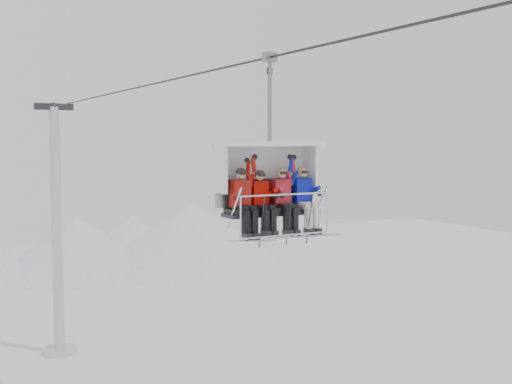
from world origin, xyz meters
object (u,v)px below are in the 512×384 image
chairlift_carrier (267,176)px  skier_far_right (304,197)px  lift_tower_right (57,248)px  skier_far_left (243,200)px  skier_center_left (262,200)px  skier_center_right (283,198)px

chairlift_carrier → skier_far_right: bearing=-20.6°
lift_tower_right → skier_far_left: (-0.77, -22.80, 4.43)m
skier_far_left → skier_center_left: 0.46m
lift_tower_right → skier_far_right: bearing=-88.0°
skier_far_right → chairlift_carrier: bearing=159.4°
skier_far_left → chairlift_carrier: bearing=21.6°
skier_center_right → skier_far_right: (0.56, 0.00, 0.00)m
skier_far_left → skier_center_left: size_ratio=1.00×
chairlift_carrier → skier_far_right: 0.98m
lift_tower_right → chairlift_carrier: lift_tower_right is taller
skier_center_left → skier_far_right: skier_far_right is taller
skier_center_left → skier_center_right: skier_center_right is taller
chairlift_carrier → skier_far_left: size_ratio=2.36×
skier_far_right → skier_center_right: bearing=-179.9°
lift_tower_right → skier_far_left: lift_tower_right is taller
skier_center_right → skier_far_left: bearing=179.9°
skier_center_left → chairlift_carrier: bearing=45.7°
skier_far_left → skier_far_right: (1.58, -0.00, -0.00)m
chairlift_carrier → skier_far_right: (0.81, -0.30, -0.47)m
skier_center_left → skier_center_right: (0.55, 0.01, 0.02)m
skier_center_right → skier_center_left: bearing=-179.5°
skier_far_left → skier_center_right: (1.02, -0.00, -0.01)m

